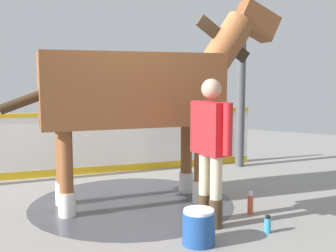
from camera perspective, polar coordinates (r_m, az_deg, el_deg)
name	(u,v)px	position (r m, az deg, el deg)	size (l,w,h in m)	color
ground_plane	(119,199)	(5.70, -6.80, -10.00)	(16.00, 16.00, 0.02)	gray
wet_patch	(132,203)	(5.49, -4.93, -10.50)	(2.62, 2.62, 0.00)	#42444C
barrier_wall	(105,144)	(7.15, -8.63, -2.51)	(3.59, 4.24, 1.06)	white
roof_post_near	(241,90)	(7.59, 10.00, 4.87)	(0.16, 0.16, 2.78)	#4C4C51
horse	(142,90)	(5.28, -3.66, 4.94)	(2.51, 2.93, 2.67)	brown
handler	(211,143)	(4.51, 5.91, -2.30)	(0.59, 0.42, 1.61)	#47331E
wash_bucket	(199,227)	(4.17, 4.23, -13.70)	(0.33, 0.33, 0.35)	#1E478C
bottle_shampoo	(268,225)	(4.59, 13.55, -13.08)	(0.07, 0.07, 0.19)	#3399CC
bottle_spray	(250,204)	(5.12, 11.28, -10.44)	(0.07, 0.07, 0.27)	#CC5933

